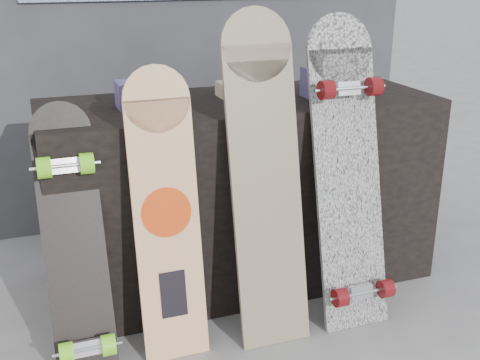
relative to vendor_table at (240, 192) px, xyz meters
name	(u,v)px	position (x,y,z in m)	size (l,w,h in m)	color
ground	(285,336)	(0.00, -0.50, -0.40)	(60.00, 60.00, 0.00)	slate
vendor_table	(240,192)	(0.00, 0.00, 0.00)	(1.60, 0.60, 0.80)	black
booth	(184,8)	(0.00, 0.85, 0.70)	(2.40, 0.22, 2.20)	#34353A
merch_box_purple	(141,94)	(-0.40, 0.00, 0.45)	(0.18, 0.12, 0.10)	#413063
merch_box_small	(323,83)	(0.33, -0.08, 0.46)	(0.14, 0.14, 0.12)	#413063
merch_box_flat	(244,88)	(0.04, 0.07, 0.43)	(0.22, 0.10, 0.06)	#D1B78C
longboard_geisha	(166,208)	(-0.41, -0.39, 0.13)	(0.23, 0.20, 1.01)	beige
longboard_celtic	(265,170)	(-0.04, -0.39, 0.23)	(0.26, 0.28, 1.19)	beige
longboard_cascadia	(348,168)	(0.29, -0.39, 0.20)	(0.26, 0.36, 1.15)	white
skateboard_dark	(74,238)	(-0.72, -0.36, 0.06)	(0.20, 0.38, 0.89)	black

